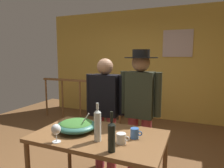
# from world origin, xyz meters

# --- Properties ---
(back_wall) EXTENTS (5.35, 0.10, 2.75)m
(back_wall) POSITION_xyz_m (0.00, 2.83, 1.38)
(back_wall) COLOR gold
(back_wall) RESTS_ON ground_plane
(framed_picture) EXTENTS (0.68, 0.03, 0.63)m
(framed_picture) POSITION_xyz_m (0.82, 2.77, 1.89)
(framed_picture) COLOR #C5AFAB
(stair_railing) EXTENTS (2.73, 0.10, 1.07)m
(stair_railing) POSITION_xyz_m (-0.66, 1.92, 0.66)
(stair_railing) COLOR brown
(stair_railing) RESTS_ON ground_plane
(tv_console) EXTENTS (0.90, 0.40, 0.50)m
(tv_console) POSITION_xyz_m (-0.95, 2.48, 0.25)
(tv_console) COLOR #38281E
(tv_console) RESTS_ON ground_plane
(flat_screen_tv) EXTENTS (0.56, 0.12, 0.41)m
(flat_screen_tv) POSITION_xyz_m (-0.95, 2.45, 0.74)
(flat_screen_tv) COLOR black
(flat_screen_tv) RESTS_ON tv_console
(serving_table) EXTENTS (1.32, 0.79, 0.80)m
(serving_table) POSITION_xyz_m (0.36, -0.51, 0.72)
(serving_table) COLOR brown
(serving_table) RESTS_ON ground_plane
(salad_bowl) EXTENTS (0.42, 0.42, 0.21)m
(salad_bowl) POSITION_xyz_m (0.09, -0.51, 0.87)
(salad_bowl) COLOR #337060
(salad_bowl) RESTS_ON serving_table
(wine_glass) EXTENTS (0.09, 0.09, 0.17)m
(wine_glass) POSITION_xyz_m (0.08, -0.83, 0.92)
(wine_glass) COLOR silver
(wine_glass) RESTS_ON serving_table
(wine_bottle_dark) EXTENTS (0.06, 0.06, 0.35)m
(wine_bottle_dark) POSITION_xyz_m (0.63, -0.80, 0.94)
(wine_bottle_dark) COLOR black
(wine_bottle_dark) RESTS_ON serving_table
(wine_bottle_clear) EXTENTS (0.07, 0.07, 0.37)m
(wine_bottle_clear) POSITION_xyz_m (0.42, -0.65, 0.96)
(wine_bottle_clear) COLOR silver
(wine_bottle_clear) RESTS_ON serving_table
(mug_white) EXTENTS (0.13, 0.09, 0.09)m
(mug_white) POSITION_xyz_m (0.65, -0.62, 0.85)
(mug_white) COLOR white
(mug_white) RESTS_ON serving_table
(mug_blue) EXTENTS (0.12, 0.08, 0.10)m
(mug_blue) POSITION_xyz_m (0.73, -0.46, 0.85)
(mug_blue) COLOR #3866B2
(mug_blue) RESTS_ON serving_table
(person_standing_left) EXTENTS (0.57, 0.22, 1.57)m
(person_standing_left) POSITION_xyz_m (0.12, 0.18, 0.92)
(person_standing_left) COLOR #9E3842
(person_standing_left) RESTS_ON ground_plane
(person_standing_right) EXTENTS (0.53, 0.41, 1.68)m
(person_standing_right) POSITION_xyz_m (0.61, 0.18, 1.00)
(person_standing_right) COLOR #9E3842
(person_standing_right) RESTS_ON ground_plane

